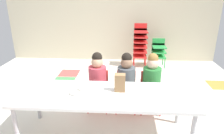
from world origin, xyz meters
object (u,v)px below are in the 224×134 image
seated_child_middle_seat (126,77)px  seated_child_far_right (152,78)px  donut_powdered_on_plate (82,88)px  seated_child_near_camera (98,76)px  kid_chair_green_stack (159,51)px  donut_powdered_loose (73,93)px  paper_plate_near_edge (82,90)px  craft_table (104,97)px  paper_plate_center_table (103,92)px  paper_bag_brown (120,83)px  kid_chair_red_stack (140,43)px

seated_child_middle_seat → seated_child_far_right: size_ratio=1.00×
donut_powdered_on_plate → seated_child_middle_seat: bearing=42.9°
seated_child_near_camera → kid_chair_green_stack: 2.43m
seated_child_far_right → donut_powdered_loose: size_ratio=8.39×
seated_child_near_camera → paper_plate_near_edge: (-0.12, -0.51, 0.03)m
seated_child_near_camera → donut_powdered_on_plate: size_ratio=8.10×
seated_child_far_right → donut_powdered_on_plate: (-0.92, -0.51, 0.05)m
donut_powdered_loose → donut_powdered_on_plate: bearing=53.3°
craft_table → paper_plate_center_table: 0.07m
craft_table → donut_powdered_on_plate: 0.30m
paper_plate_near_edge → paper_plate_center_table: same height
paper_bag_brown → paper_plate_near_edge: paper_bag_brown is taller
paper_bag_brown → donut_powdered_loose: paper_bag_brown is taller
kid_chair_red_stack → paper_bag_brown: 2.64m
craft_table → donut_powdered_on_plate: donut_powdered_on_plate is taller
paper_bag_brown → paper_plate_center_table: 0.23m
seated_child_middle_seat → paper_plate_near_edge: bearing=-137.1°
donut_powdered_on_plate → donut_powdered_loose: donut_powdered_on_plate is taller
craft_table → seated_child_far_right: size_ratio=2.31×
paper_bag_brown → donut_powdered_loose: bearing=-168.5°
paper_plate_near_edge → craft_table: bearing=-16.6°
kid_chair_red_stack → donut_powdered_loose: 2.89m
seated_child_far_right → donut_powdered_loose: (-1.00, -0.62, 0.05)m
kid_chair_green_stack → donut_powdered_loose: 3.08m
donut_powdered_loose → paper_plate_near_edge: bearing=53.3°
paper_bag_brown → seated_child_near_camera: bearing=123.9°
seated_child_near_camera → paper_plate_center_table: size_ratio=5.10×
craft_table → paper_plate_center_table: size_ratio=11.79×
seated_child_far_right → donut_powdered_loose: 1.18m
kid_chair_red_stack → paper_plate_near_edge: 2.75m
kid_chair_green_stack → paper_plate_near_edge: (-1.35, -2.60, 0.19)m
craft_table → paper_bag_brown: 0.25m
donut_powdered_loose → seated_child_middle_seat: bearing=44.5°
seated_child_far_right → paper_bag_brown: 0.70m
craft_table → paper_bag_brown: paper_bag_brown is taller
kid_chair_red_stack → paper_plate_near_edge: bearing=-108.9°
paper_plate_near_edge → donut_powdered_on_plate: bearing=0.0°
kid_chair_green_stack → paper_bag_brown: bearing=-108.8°
craft_table → donut_powdered_on_plate: size_ratio=18.74×
paper_plate_near_edge → donut_powdered_on_plate: size_ratio=1.59×
kid_chair_green_stack → donut_powdered_loose: (-1.43, -2.71, 0.20)m
kid_chair_red_stack → seated_child_middle_seat: bearing=-99.4°
donut_powdered_loose → seated_child_far_right: bearing=31.8°
seated_child_near_camera → paper_bag_brown: (0.34, -0.51, 0.14)m
paper_bag_brown → donut_powdered_on_plate: (-0.47, 0.00, -0.09)m
kid_chair_green_stack → seated_child_near_camera: bearing=-120.4°
craft_table → kid_chair_green_stack: 2.89m
seated_child_far_right → seated_child_near_camera: bearing=-180.0°
craft_table → kid_chair_red_stack: (0.61, 2.69, 0.04)m
paper_plate_center_table → kid_chair_red_stack: bearing=76.6°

